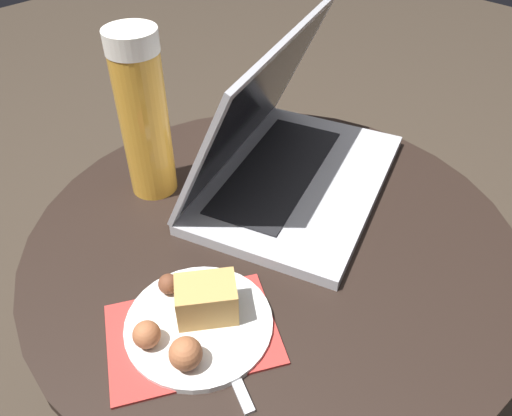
% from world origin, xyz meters
% --- Properties ---
extents(table, '(0.71, 0.71, 0.57)m').
position_xyz_m(table, '(0.00, 0.00, 0.43)').
color(table, '#515156').
rests_on(table, ground_plane).
extents(napkin, '(0.24, 0.22, 0.00)m').
position_xyz_m(napkin, '(-0.19, -0.05, 0.58)').
color(napkin, '#B7332D').
rests_on(napkin, table).
extents(laptop, '(0.44, 0.37, 0.25)m').
position_xyz_m(laptop, '(0.11, 0.08, 0.63)').
color(laptop, '#B2B2B7').
rests_on(laptop, table).
extents(beer_glass, '(0.07, 0.07, 0.26)m').
position_xyz_m(beer_glass, '(-0.05, 0.21, 0.70)').
color(beer_glass, gold).
rests_on(beer_glass, table).
extents(snack_plate, '(0.18, 0.18, 0.06)m').
position_xyz_m(snack_plate, '(-0.18, -0.04, 0.59)').
color(snack_plate, silver).
rests_on(snack_plate, table).
extents(fork, '(0.09, 0.17, 0.00)m').
position_xyz_m(fork, '(-0.17, -0.07, 0.58)').
color(fork, silver).
rests_on(fork, table).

